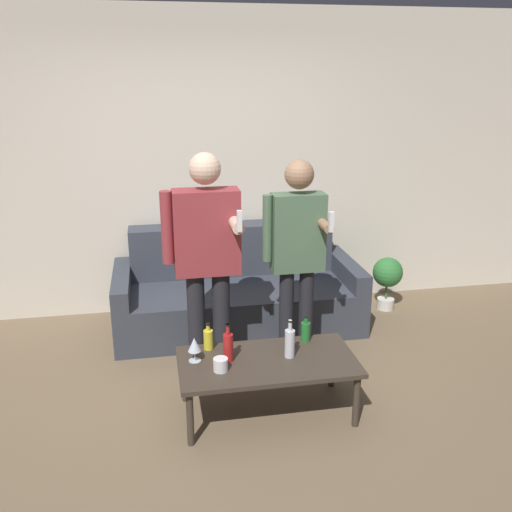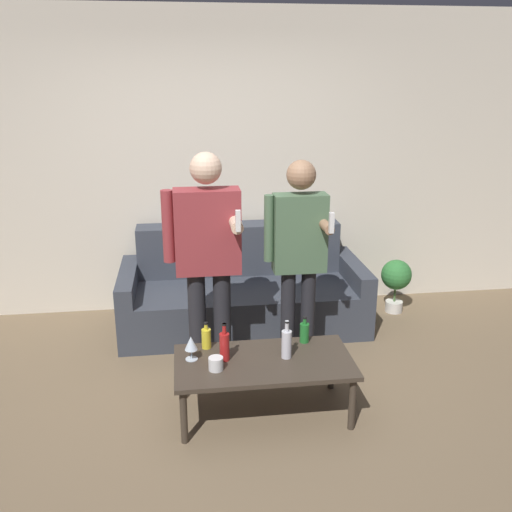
% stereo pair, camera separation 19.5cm
% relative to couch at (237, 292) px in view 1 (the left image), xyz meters
% --- Properties ---
extents(ground_plane, '(16.00, 16.00, 0.00)m').
position_rel_couch_xyz_m(ground_plane, '(-0.27, -1.47, -0.30)').
color(ground_plane, '#756047').
extents(wall_back, '(8.00, 0.06, 2.70)m').
position_rel_couch_xyz_m(wall_back, '(-0.27, 0.48, 1.05)').
color(wall_back, beige).
rests_on(wall_back, ground_plane).
extents(couch, '(2.11, 0.92, 0.85)m').
position_rel_couch_xyz_m(couch, '(0.00, 0.00, 0.00)').
color(couch, '#383D47').
rests_on(couch, ground_plane).
extents(coffee_table, '(1.15, 0.60, 0.39)m').
position_rel_couch_xyz_m(coffee_table, '(-0.02, -1.44, 0.06)').
color(coffee_table, '#3D3328').
rests_on(coffee_table, ground_plane).
extents(bottle_orange, '(0.06, 0.06, 0.19)m').
position_rel_couch_xyz_m(bottle_orange, '(-0.38, -1.22, 0.17)').
color(bottle_orange, yellow).
rests_on(bottle_orange, coffee_table).
extents(bottle_green, '(0.06, 0.06, 0.19)m').
position_rel_couch_xyz_m(bottle_green, '(0.29, -1.22, 0.17)').
color(bottle_green, '#23752D').
rests_on(bottle_green, coffee_table).
extents(bottle_dark, '(0.06, 0.06, 0.26)m').
position_rel_couch_xyz_m(bottle_dark, '(-0.27, -1.40, 0.20)').
color(bottle_dark, '#B21E1E').
rests_on(bottle_dark, coffee_table).
extents(bottle_yellow, '(0.07, 0.07, 0.26)m').
position_rel_couch_xyz_m(bottle_yellow, '(0.13, -1.42, 0.20)').
color(bottle_yellow, silver).
rests_on(bottle_yellow, coffee_table).
extents(wine_glass_near, '(0.08, 0.08, 0.16)m').
position_rel_couch_xyz_m(wine_glass_near, '(-0.48, -1.37, 0.21)').
color(wine_glass_near, silver).
rests_on(wine_glass_near, coffee_table).
extents(cup_on_table, '(0.09, 0.09, 0.08)m').
position_rel_couch_xyz_m(cup_on_table, '(-0.33, -1.52, 0.14)').
color(cup_on_table, white).
rests_on(cup_on_table, coffee_table).
extents(person_standing_left, '(0.54, 0.43, 1.65)m').
position_rel_couch_xyz_m(person_standing_left, '(-0.34, -0.85, 0.67)').
color(person_standing_left, '#232328').
rests_on(person_standing_left, ground_plane).
extents(person_standing_right, '(0.45, 0.41, 1.58)m').
position_rel_couch_xyz_m(person_standing_right, '(0.33, -0.81, 0.64)').
color(person_standing_right, '#232328').
rests_on(person_standing_right, ground_plane).
extents(potted_plant, '(0.28, 0.28, 0.51)m').
position_rel_couch_xyz_m(potted_plant, '(1.44, 0.05, 0.04)').
color(potted_plant, silver).
rests_on(potted_plant, ground_plane).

